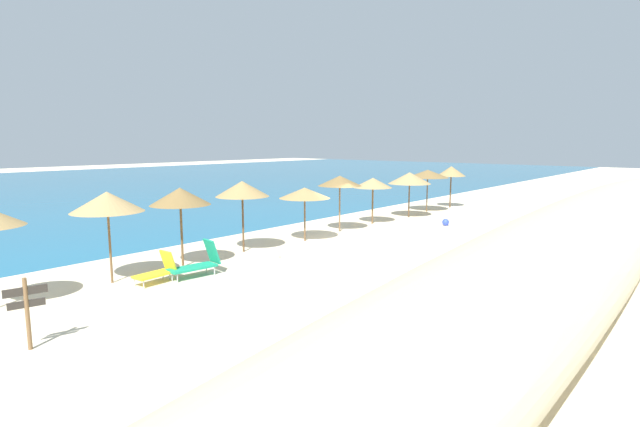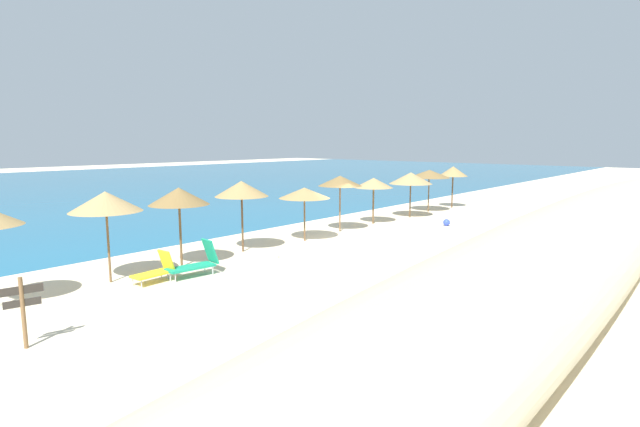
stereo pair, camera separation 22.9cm
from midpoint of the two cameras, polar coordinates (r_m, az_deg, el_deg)
The scene contains 17 objects.
ground_plane at distance 22.11m, azimuth 4.23°, elevation -3.22°, with size 160.00×160.00×0.00m, color beige.
sea_water at distance 52.39m, azimuth -29.47°, elevation 2.46°, with size 160.00×62.08×0.01m, color #1E6B93.
dune_ridge at distance 20.14m, azimuth 29.65°, elevation -1.81°, with size 49.05×4.05×2.52m, color beige.
beach_umbrella_1 at distance 16.55m, azimuth -23.47°, elevation 1.28°, with size 2.21×2.21×2.92m.
beach_umbrella_2 at distance 17.82m, azimuth -15.86°, elevation 1.95°, with size 2.12×2.12×2.86m.
beach_umbrella_3 at distance 19.78m, azimuth -8.86°, elevation 2.87°, with size 2.16×2.16×2.89m.
beach_umbrella_4 at distance 21.75m, azimuth -1.54°, elevation 2.42°, with size 2.30×2.30×2.42m.
beach_umbrella_5 at distance 24.06m, azimuth 2.64°, elevation 3.83°, with size 2.18×2.18×2.79m.
beach_umbrella_6 at distance 26.56m, azimuth 6.55°, elevation 3.58°, with size 2.10×2.10×2.51m.
beach_umbrella_7 at distance 29.11m, azimuth 10.82°, elevation 4.09°, with size 2.51×2.51×2.67m.
beach_umbrella_8 at distance 31.74m, azimuth 12.89°, elevation 4.56°, with size 2.64×2.64×2.69m.
beach_umbrella_9 at distance 34.11m, azimuth 15.53°, elevation 4.78°, with size 1.93×1.93×2.81m.
lounge_chair_0 at distance 16.84m, azimuth -13.87°, elevation -5.57°, with size 1.77×0.82×1.18m.
lounge_chair_1 at distance 16.45m, azimuth -18.26°, elevation -6.27°, with size 1.34×0.65×0.98m.
wooden_signpost at distance 12.35m, azimuth -31.05°, elevation -9.24°, with size 0.83×0.22×1.60m.
beach_ball at distance 26.84m, azimuth 14.85°, elevation -1.01°, with size 0.37×0.37×0.37m, color blue.
cooler_box at distance 18.78m, azimuth -5.50°, elevation -4.82°, with size 0.47×0.42×0.33m, color white.
Camera 2 is at (-17.28, -13.03, 4.45)m, focal length 27.29 mm.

